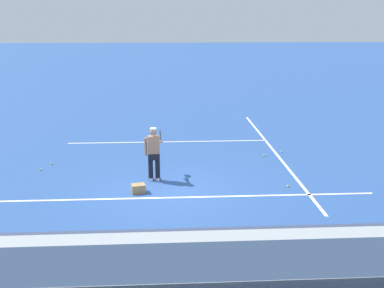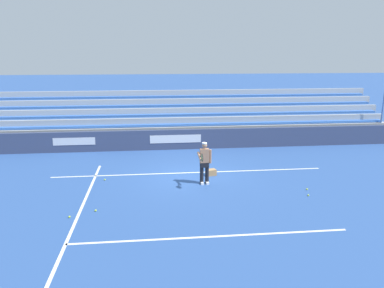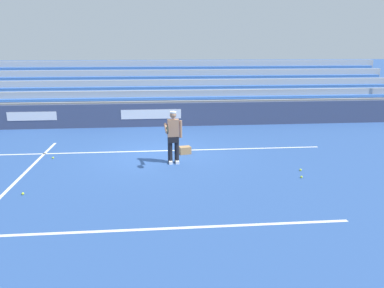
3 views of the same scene
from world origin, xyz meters
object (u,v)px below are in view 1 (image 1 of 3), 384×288
at_px(tennis_player, 154,153).
at_px(ball_box_cardboard, 138,189).
at_px(tennis_ball_midcourt, 282,152).
at_px(tennis_ball_toward_net, 264,155).
at_px(tennis_ball_far_left, 51,164).
at_px(tennis_ball_stray_back, 41,169).
at_px(tennis_ball_far_right, 288,186).

xyz_separation_m(tennis_player, ball_box_cardboard, (-0.45, -1.04, -0.76)).
bearing_deg(tennis_player, tennis_ball_midcourt, 29.79).
relative_size(tennis_ball_toward_net, tennis_ball_far_left, 1.00).
bearing_deg(tennis_ball_midcourt, tennis_ball_stray_back, -169.63).
relative_size(tennis_player, tennis_ball_stray_back, 25.98).
xyz_separation_m(ball_box_cardboard, tennis_ball_far_right, (4.54, 0.19, -0.10)).
distance_m(tennis_ball_toward_net, tennis_ball_midcourt, 0.88).
distance_m(tennis_player, tennis_ball_far_left, 4.16).
relative_size(tennis_ball_far_left, tennis_ball_stray_back, 1.00).
distance_m(tennis_ball_far_left, tennis_ball_stray_back, 0.65).
distance_m(tennis_player, tennis_ball_midcourt, 5.60).
relative_size(tennis_player, tennis_ball_midcourt, 25.98).
relative_size(tennis_ball_far_right, tennis_ball_far_left, 1.00).
bearing_deg(tennis_ball_toward_net, tennis_ball_stray_back, -171.58).
height_order(tennis_ball_far_left, tennis_ball_stray_back, same).
distance_m(ball_box_cardboard, tennis_ball_midcourt, 6.48).
bearing_deg(tennis_ball_midcourt, tennis_player, -150.21).
relative_size(ball_box_cardboard, tennis_ball_toward_net, 6.06).
height_order(tennis_ball_toward_net, tennis_ball_far_left, same).
xyz_separation_m(ball_box_cardboard, tennis_ball_midcourt, (5.25, 3.79, -0.10)).
bearing_deg(tennis_ball_toward_net, tennis_player, -149.96).
bearing_deg(tennis_player, tennis_ball_far_left, 154.20).
distance_m(tennis_ball_toward_net, tennis_ball_far_left, 7.72).
bearing_deg(tennis_ball_toward_net, ball_box_cardboard, -143.01).
distance_m(tennis_player, tennis_ball_far_right, 4.26).
bearing_deg(tennis_ball_far_right, tennis_ball_toward_net, 91.05).
bearing_deg(tennis_ball_far_right, tennis_ball_midcourt, 78.77).
distance_m(tennis_ball_far_right, tennis_ball_far_left, 8.19).
xyz_separation_m(tennis_player, tennis_ball_far_left, (-3.67, 1.77, -0.86)).
bearing_deg(tennis_ball_stray_back, tennis_ball_far_right, -14.17).
bearing_deg(tennis_ball_midcourt, tennis_ball_far_left, -173.44).
height_order(tennis_ball_midcourt, tennis_ball_stray_back, same).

